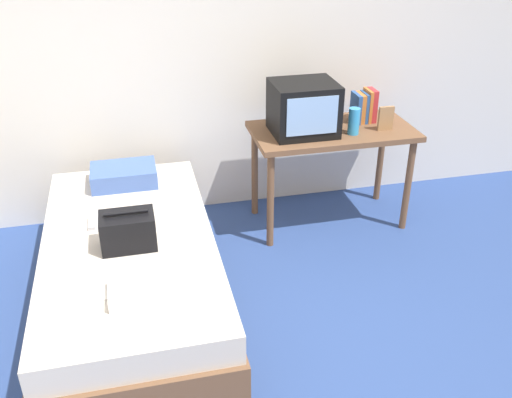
{
  "coord_description": "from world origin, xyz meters",
  "views": [
    {
      "loc": [
        -0.83,
        -2.1,
        2.26
      ],
      "look_at": [
        -0.12,
        0.91,
        0.58
      ],
      "focal_mm": 39.98,
      "sensor_mm": 36.0,
      "label": 1
    }
  ],
  "objects_px": {
    "pillow": "(124,175)",
    "folded_towel": "(138,292)",
    "desk": "(332,141)",
    "water_bottle": "(354,121)",
    "remote_silver": "(92,223)",
    "tv": "(304,108)",
    "picture_frame": "(386,118)",
    "handbag": "(128,231)",
    "remote_dark": "(156,284)",
    "book_row": "(364,107)",
    "bed": "(132,273)",
    "magazine": "(94,284)"
  },
  "relations": [
    {
      "from": "picture_frame",
      "to": "pillow",
      "type": "distance_m",
      "value": 1.87
    },
    {
      "from": "desk",
      "to": "water_bottle",
      "type": "bearing_deg",
      "value": -50.49
    },
    {
      "from": "bed",
      "to": "handbag",
      "type": "distance_m",
      "value": 0.36
    },
    {
      "from": "magazine",
      "to": "tv",
      "type": "bearing_deg",
      "value": 37.62
    },
    {
      "from": "tv",
      "to": "remote_silver",
      "type": "bearing_deg",
      "value": -161.03
    },
    {
      "from": "bed",
      "to": "remote_silver",
      "type": "distance_m",
      "value": 0.39
    },
    {
      "from": "picture_frame",
      "to": "remote_silver",
      "type": "height_order",
      "value": "picture_frame"
    },
    {
      "from": "picture_frame",
      "to": "remote_silver",
      "type": "bearing_deg",
      "value": -168.48
    },
    {
      "from": "tv",
      "to": "picture_frame",
      "type": "bearing_deg",
      "value": -8.35
    },
    {
      "from": "magazine",
      "to": "remote_silver",
      "type": "distance_m",
      "value": 0.61
    },
    {
      "from": "desk",
      "to": "tv",
      "type": "xyz_separation_m",
      "value": [
        -0.23,
        -0.02,
        0.28
      ]
    },
    {
      "from": "water_bottle",
      "to": "remote_dark",
      "type": "height_order",
      "value": "water_bottle"
    },
    {
      "from": "water_bottle",
      "to": "remote_silver",
      "type": "distance_m",
      "value": 1.88
    },
    {
      "from": "tv",
      "to": "pillow",
      "type": "height_order",
      "value": "tv"
    },
    {
      "from": "folded_towel",
      "to": "handbag",
      "type": "bearing_deg",
      "value": 92.53
    },
    {
      "from": "book_row",
      "to": "remote_dark",
      "type": "relative_size",
      "value": 1.53
    },
    {
      "from": "book_row",
      "to": "tv",
      "type": "bearing_deg",
      "value": -167.08
    },
    {
      "from": "tv",
      "to": "remote_silver",
      "type": "distance_m",
      "value": 1.61
    },
    {
      "from": "tv",
      "to": "remote_dark",
      "type": "xyz_separation_m",
      "value": [
        -1.14,
        -1.2,
        -0.43
      ]
    },
    {
      "from": "bed",
      "to": "remote_silver",
      "type": "height_order",
      "value": "remote_silver"
    },
    {
      "from": "book_row",
      "to": "remote_silver",
      "type": "relative_size",
      "value": 1.65
    },
    {
      "from": "remote_dark",
      "to": "bed",
      "type": "bearing_deg",
      "value": 103.75
    },
    {
      "from": "desk",
      "to": "remote_dark",
      "type": "relative_size",
      "value": 7.44
    },
    {
      "from": "desk",
      "to": "book_row",
      "type": "height_order",
      "value": "book_row"
    },
    {
      "from": "picture_frame",
      "to": "handbag",
      "type": "xyz_separation_m",
      "value": [
        -1.84,
        -0.71,
        -0.25
      ]
    },
    {
      "from": "desk",
      "to": "remote_silver",
      "type": "xyz_separation_m",
      "value": [
        -1.7,
        -0.52,
        -0.15
      ]
    },
    {
      "from": "book_row",
      "to": "picture_frame",
      "type": "height_order",
      "value": "book_row"
    },
    {
      "from": "pillow",
      "to": "folded_towel",
      "type": "xyz_separation_m",
      "value": [
        0.02,
        -1.27,
        -0.03
      ]
    },
    {
      "from": "book_row",
      "to": "magazine",
      "type": "relative_size",
      "value": 0.82
    },
    {
      "from": "bed",
      "to": "picture_frame",
      "type": "height_order",
      "value": "picture_frame"
    },
    {
      "from": "book_row",
      "to": "pillow",
      "type": "distance_m",
      "value": 1.79
    },
    {
      "from": "desk",
      "to": "book_row",
      "type": "relative_size",
      "value": 4.87
    },
    {
      "from": "book_row",
      "to": "picture_frame",
      "type": "xyz_separation_m",
      "value": [
        0.08,
        -0.2,
        -0.03
      ]
    },
    {
      "from": "tv",
      "to": "water_bottle",
      "type": "xyz_separation_m",
      "value": [
        0.34,
        -0.1,
        -0.09
      ]
    },
    {
      "from": "desk",
      "to": "handbag",
      "type": "xyz_separation_m",
      "value": [
        -1.49,
        -0.81,
        -0.06
      ]
    },
    {
      "from": "pillow",
      "to": "remote_silver",
      "type": "height_order",
      "value": "pillow"
    },
    {
      "from": "remote_dark",
      "to": "pillow",
      "type": "bearing_deg",
      "value": 95.51
    },
    {
      "from": "bed",
      "to": "desk",
      "type": "bearing_deg",
      "value": 25.71
    },
    {
      "from": "book_row",
      "to": "water_bottle",
      "type": "bearing_deg",
      "value": -127.09
    },
    {
      "from": "book_row",
      "to": "folded_towel",
      "type": "relative_size",
      "value": 0.85
    },
    {
      "from": "desk",
      "to": "water_bottle",
      "type": "distance_m",
      "value": 0.25
    },
    {
      "from": "handbag",
      "to": "picture_frame",
      "type": "bearing_deg",
      "value": 21.02
    },
    {
      "from": "desk",
      "to": "tv",
      "type": "height_order",
      "value": "tv"
    },
    {
      "from": "remote_dark",
      "to": "remote_silver",
      "type": "xyz_separation_m",
      "value": [
        -0.33,
        0.7,
        0.0
      ]
    },
    {
      "from": "picture_frame",
      "to": "bed",
      "type": "bearing_deg",
      "value": -161.6
    },
    {
      "from": "tv",
      "to": "handbag",
      "type": "bearing_deg",
      "value": -147.73
    },
    {
      "from": "folded_towel",
      "to": "remote_dark",
      "type": "bearing_deg",
      "value": 33.68
    },
    {
      "from": "bed",
      "to": "folded_towel",
      "type": "height_order",
      "value": "folded_towel"
    },
    {
      "from": "pillow",
      "to": "folded_towel",
      "type": "distance_m",
      "value": 1.27
    },
    {
      "from": "bed",
      "to": "remote_dark",
      "type": "xyz_separation_m",
      "value": [
        0.12,
        -0.5,
        0.26
      ]
    }
  ]
}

